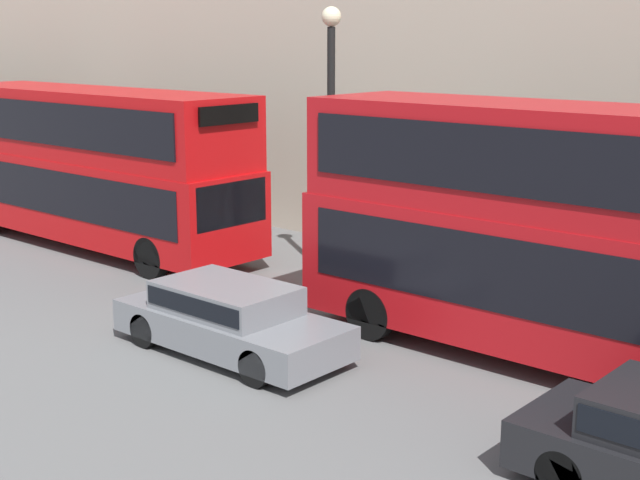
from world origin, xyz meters
name	(u,v)px	position (x,y,z in m)	size (l,w,h in m)	color
bus_leading	(597,230)	(1.60, 6.56, 2.46)	(2.59, 10.79, 4.46)	#A80F14
bus_second_in_queue	(93,161)	(1.60, 20.66, 2.33)	(2.59, 10.77, 4.21)	#B20C0F
car_hatchback	(229,317)	(-1.80, 11.80, 0.68)	(1.81, 4.49, 1.27)	slate
street_lamp	(331,114)	(3.25, 13.71, 3.86)	(0.44, 0.44, 6.21)	black
pedestrian	(187,209)	(3.72, 19.40, 0.86)	(0.36, 0.36, 1.84)	#26262D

